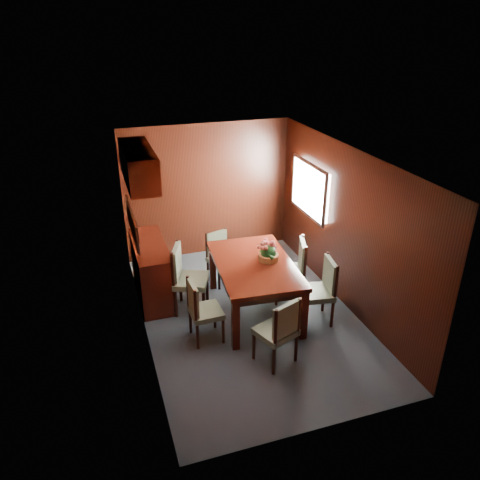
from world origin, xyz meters
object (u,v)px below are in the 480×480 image
object	(u,v)px
sideboard	(152,270)
chair_left_near	(201,308)
dining_table	(254,270)
flower_centerpiece	(269,250)
chair_right_near	(322,287)
chair_head	(280,329)

from	to	relation	value
sideboard	chair_left_near	distance (m)	1.41
sideboard	dining_table	bearing A→B (deg)	-33.72
dining_table	flower_centerpiece	world-z (taller)	flower_centerpiece
chair_left_near	flower_centerpiece	distance (m)	1.30
chair_right_near	chair_head	xyz separation A→B (m)	(-0.93, -0.70, -0.02)
chair_right_near	chair_left_near	bearing A→B (deg)	96.67
sideboard	chair_left_near	size ratio (longest dim) A/B	1.54
sideboard	chair_right_near	bearing A→B (deg)	-32.99
sideboard	chair_head	world-z (taller)	chair_head
dining_table	sideboard	bearing A→B (deg)	150.61
chair_right_near	chair_head	size ratio (longest dim) A/B	1.04
chair_left_near	chair_head	xyz separation A→B (m)	(0.81, -0.79, 0.02)
sideboard	chair_left_near	world-z (taller)	chair_left_near
dining_table	chair_left_near	size ratio (longest dim) A/B	2.00
sideboard	flower_centerpiece	xyz separation A→B (m)	(1.59, -0.88, 0.52)
chair_head	flower_centerpiece	bearing A→B (deg)	53.96
dining_table	chair_left_near	bearing A→B (deg)	-150.63
flower_centerpiece	chair_head	bearing A→B (deg)	-104.71
flower_centerpiece	chair_right_near	bearing A→B (deg)	-41.72
chair_right_near	flower_centerpiece	world-z (taller)	flower_centerpiece
chair_right_near	sideboard	bearing A→B (deg)	66.59
dining_table	chair_head	distance (m)	1.23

